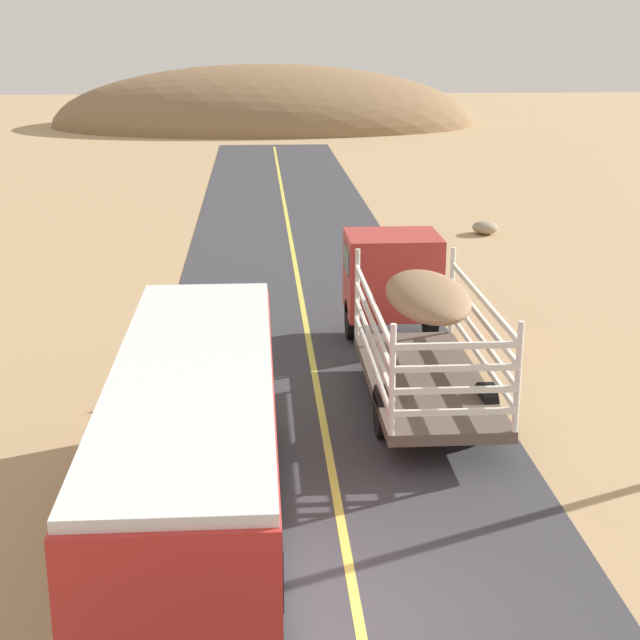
% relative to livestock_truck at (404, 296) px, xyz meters
% --- Properties ---
extents(ground_plane, '(240.00, 240.00, 0.00)m').
position_rel_livestock_truck_xyz_m(ground_plane, '(-2.29, -10.91, -1.79)').
color(ground_plane, tan).
extents(road_surface, '(8.00, 120.00, 0.02)m').
position_rel_livestock_truck_xyz_m(road_surface, '(-2.29, -10.91, -1.78)').
color(road_surface, '#38383D').
rests_on(road_surface, ground).
extents(road_centre_line, '(0.16, 117.60, 0.00)m').
position_rel_livestock_truck_xyz_m(road_centre_line, '(-2.29, -10.91, -1.77)').
color(road_centre_line, '#D8CC4C').
rests_on(road_centre_line, road_surface).
extents(livestock_truck, '(2.53, 9.70, 3.02)m').
position_rel_livestock_truck_xyz_m(livestock_truck, '(0.00, 0.00, 0.00)').
color(livestock_truck, '#B2332D').
rests_on(livestock_truck, road_surface).
extents(bus, '(2.54, 10.00, 3.21)m').
position_rel_livestock_truck_xyz_m(bus, '(-4.69, -8.90, -0.04)').
color(bus, red).
rests_on(bus, road_surface).
extents(boulder_far_horizon, '(1.07, 1.14, 0.54)m').
position_rel_livestock_truck_xyz_m(boulder_far_horizon, '(5.88, 15.96, -1.52)').
color(boulder_far_horizon, gray).
rests_on(boulder_far_horizon, ground).
extents(distant_hill, '(37.96, 24.83, 10.67)m').
position_rel_livestock_truck_xyz_m(distant_hill, '(-2.70, 65.31, -1.79)').
color(distant_hill, olive).
rests_on(distant_hill, ground).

